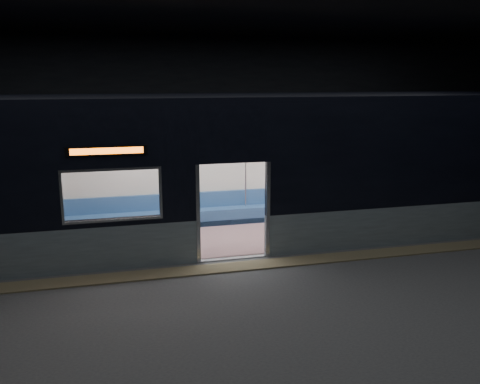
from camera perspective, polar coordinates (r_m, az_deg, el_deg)
name	(u,v)px	position (r m, az deg, el deg)	size (l,w,h in m)	color
station_floor	(246,278)	(9.84, 0.70, -9.59)	(24.00, 14.00, 0.01)	#47494C
station_envelope	(247,81)	(9.10, 0.77, 12.31)	(24.00, 14.00, 5.00)	black
tactile_strip	(239,266)	(10.33, -0.09, -8.36)	(22.80, 0.50, 0.03)	#8C7F59
metro_car	(218,161)	(11.73, -2.49, 3.46)	(18.00, 3.04, 3.35)	#8C9EA7
passenger	(313,191)	(13.69, 8.20, 0.13)	(0.41, 0.67, 1.32)	black
handbag	(316,197)	(13.53, 8.58, -0.52)	(0.25, 0.22, 0.13)	black
transit_map	(324,162)	(14.00, 9.42, 3.36)	(1.07, 0.03, 0.69)	white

